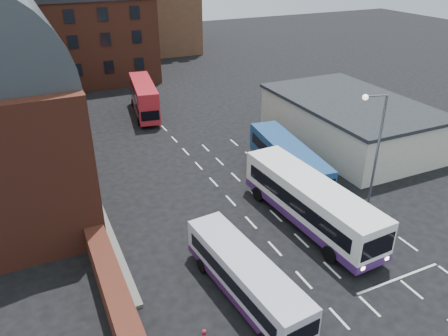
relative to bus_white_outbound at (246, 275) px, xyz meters
name	(u,v)px	position (x,y,z in m)	size (l,w,h in m)	color
ground	(296,271)	(3.67, 0.55, -1.51)	(180.00, 180.00, 0.00)	black
forecourt_wall	(113,290)	(-6.53, 2.55, -0.61)	(1.20, 10.00, 1.80)	#602B1E
cream_building	(349,121)	(18.67, 14.55, 0.65)	(10.40, 16.40, 4.25)	beige
brick_terrace	(69,43)	(-2.33, 46.55, 3.99)	(22.00, 10.00, 11.00)	brown
castle_keep	(123,14)	(9.67, 66.55, 4.49)	(22.00, 22.00, 12.00)	brown
bus_white_outbound	(246,275)	(0.00, 0.00, 0.00)	(3.03, 9.53, 2.56)	silver
bus_white_inbound	(310,200)	(7.14, 4.36, 0.42)	(3.54, 12.13, 3.27)	white
bus_blue	(288,158)	(9.48, 10.74, 0.21)	(3.69, 10.89, 2.91)	navy
bus_red_double	(144,98)	(3.04, 30.17, 0.48)	(3.51, 9.58, 3.75)	red
street_lamp	(375,143)	(11.98, 4.30, 3.72)	(1.72, 0.66, 8.66)	slate
pedestrian_beige	(262,314)	(-0.21, -2.20, -0.68)	(0.80, 0.63, 1.65)	tan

